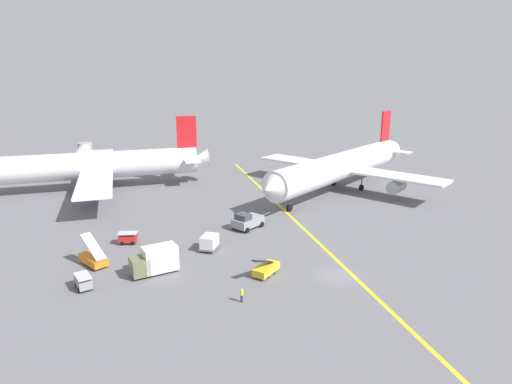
{
  "coord_description": "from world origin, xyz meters",
  "views": [
    {
      "loc": [
        -26.6,
        -43.64,
        24.82
      ],
      "look_at": [
        -0.89,
        27.02,
        4.0
      ],
      "focal_mm": 30.65,
      "sensor_mm": 36.0,
      "label": 1
    }
  ],
  "objects_px": {
    "gse_stair_truck_yellow": "(93,258)",
    "gse_belt_loader_portside": "(266,269)",
    "gse_catering_truck_tall": "(155,260)",
    "pushback_tug": "(247,221)",
    "gse_baggage_cart_trailing": "(128,238)",
    "airliner_being_pushed": "(342,166)",
    "gse_baggage_cart_near_cluster": "(83,282)",
    "ground_crew_wing_walker_right": "(242,295)",
    "airliner_at_gate_left": "(87,166)",
    "gse_container_dolly_flat": "(209,242)",
    "jet_bridge": "(82,154)"
  },
  "relations": [
    {
      "from": "airliner_at_gate_left",
      "to": "pushback_tug",
      "type": "relative_size",
      "value": 6.67
    },
    {
      "from": "gse_baggage_cart_near_cluster",
      "to": "gse_baggage_cart_trailing",
      "type": "height_order",
      "value": "same"
    },
    {
      "from": "gse_baggage_cart_trailing",
      "to": "jet_bridge",
      "type": "height_order",
      "value": "jet_bridge"
    },
    {
      "from": "pushback_tug",
      "to": "gse_stair_truck_yellow",
      "type": "bearing_deg",
      "value": -164.83
    },
    {
      "from": "airliner_being_pushed",
      "to": "pushback_tug",
      "type": "bearing_deg",
      "value": -150.06
    },
    {
      "from": "gse_belt_loader_portside",
      "to": "ground_crew_wing_walker_right",
      "type": "bearing_deg",
      "value": -132.78
    },
    {
      "from": "gse_catering_truck_tall",
      "to": "gse_container_dolly_flat",
      "type": "bearing_deg",
      "value": 31.11
    },
    {
      "from": "gse_container_dolly_flat",
      "to": "gse_catering_truck_tall",
      "type": "xyz_separation_m",
      "value": [
        -8.34,
        -5.03,
        0.58
      ]
    },
    {
      "from": "airliner_being_pushed",
      "to": "gse_stair_truck_yellow",
      "type": "height_order",
      "value": "airliner_being_pushed"
    },
    {
      "from": "gse_container_dolly_flat",
      "to": "jet_bridge",
      "type": "relative_size",
      "value": 0.17
    },
    {
      "from": "gse_container_dolly_flat",
      "to": "gse_baggage_cart_near_cluster",
      "type": "relative_size",
      "value": 1.28
    },
    {
      "from": "gse_stair_truck_yellow",
      "to": "gse_catering_truck_tall",
      "type": "bearing_deg",
      "value": -35.3
    },
    {
      "from": "airliner_being_pushed",
      "to": "gse_baggage_cart_near_cluster",
      "type": "xyz_separation_m",
      "value": [
        -51.34,
        -28.15,
        -4.49
      ]
    },
    {
      "from": "gse_belt_loader_portside",
      "to": "ground_crew_wing_walker_right",
      "type": "distance_m",
      "value": 7.35
    },
    {
      "from": "gse_catering_truck_tall",
      "to": "gse_baggage_cart_near_cluster",
      "type": "relative_size",
      "value": 2.03
    },
    {
      "from": "gse_stair_truck_yellow",
      "to": "gse_belt_loader_portside",
      "type": "distance_m",
      "value": 22.94
    },
    {
      "from": "gse_catering_truck_tall",
      "to": "gse_baggage_cart_near_cluster",
      "type": "xyz_separation_m",
      "value": [
        -8.53,
        -1.26,
        -0.9
      ]
    },
    {
      "from": "gse_stair_truck_yellow",
      "to": "gse_baggage_cart_trailing",
      "type": "bearing_deg",
      "value": 52.12
    },
    {
      "from": "airliner_being_pushed",
      "to": "gse_baggage_cart_trailing",
      "type": "height_order",
      "value": "airliner_being_pushed"
    },
    {
      "from": "gse_stair_truck_yellow",
      "to": "ground_crew_wing_walker_right",
      "type": "xyz_separation_m",
      "value": [
        15.44,
        -15.82,
        -0.16
      ]
    },
    {
      "from": "gse_container_dolly_flat",
      "to": "gse_catering_truck_tall",
      "type": "height_order",
      "value": "gse_catering_truck_tall"
    },
    {
      "from": "gse_container_dolly_flat",
      "to": "gse_belt_loader_portside",
      "type": "distance_m",
      "value": 11.29
    },
    {
      "from": "gse_belt_loader_portside",
      "to": "pushback_tug",
      "type": "bearing_deg",
      "value": 78.99
    },
    {
      "from": "jet_bridge",
      "to": "pushback_tug",
      "type": "bearing_deg",
      "value": -65.35
    },
    {
      "from": "pushback_tug",
      "to": "gse_baggage_cart_trailing",
      "type": "height_order",
      "value": "pushback_tug"
    },
    {
      "from": "pushback_tug",
      "to": "gse_catering_truck_tall",
      "type": "height_order",
      "value": "gse_catering_truck_tall"
    },
    {
      "from": "pushback_tug",
      "to": "gse_stair_truck_yellow",
      "type": "relative_size",
      "value": 1.62
    },
    {
      "from": "ground_crew_wing_walker_right",
      "to": "gse_baggage_cart_near_cluster",
      "type": "bearing_deg",
      "value": 150.61
    },
    {
      "from": "gse_catering_truck_tall",
      "to": "gse_stair_truck_yellow",
      "type": "relative_size",
      "value": 1.25
    },
    {
      "from": "ground_crew_wing_walker_right",
      "to": "jet_bridge",
      "type": "distance_m",
      "value": 81.04
    },
    {
      "from": "ground_crew_wing_walker_right",
      "to": "airliner_at_gate_left",
      "type": "bearing_deg",
      "value": 105.84
    },
    {
      "from": "gse_catering_truck_tall",
      "to": "gse_stair_truck_yellow",
      "type": "bearing_deg",
      "value": 144.7
    },
    {
      "from": "pushback_tug",
      "to": "gse_baggage_cart_trailing",
      "type": "relative_size",
      "value": 2.6
    },
    {
      "from": "jet_bridge",
      "to": "ground_crew_wing_walker_right",
      "type": "bearing_deg",
      "value": -77.32
    },
    {
      "from": "gse_baggage_cart_near_cluster",
      "to": "ground_crew_wing_walker_right",
      "type": "relative_size",
      "value": 1.82
    },
    {
      "from": "gse_baggage_cart_near_cluster",
      "to": "jet_bridge",
      "type": "distance_m",
      "value": 69.74
    },
    {
      "from": "gse_container_dolly_flat",
      "to": "jet_bridge",
      "type": "height_order",
      "value": "jet_bridge"
    },
    {
      "from": "airliner_being_pushed",
      "to": "gse_container_dolly_flat",
      "type": "relative_size",
      "value": 12.1
    },
    {
      "from": "gse_stair_truck_yellow",
      "to": "gse_baggage_cart_trailing",
      "type": "relative_size",
      "value": 1.61
    },
    {
      "from": "gse_stair_truck_yellow",
      "to": "gse_baggage_cart_trailing",
      "type": "height_order",
      "value": "gse_stair_truck_yellow"
    },
    {
      "from": "gse_baggage_cart_trailing",
      "to": "gse_catering_truck_tall",
      "type": "bearing_deg",
      "value": -77.68
    },
    {
      "from": "gse_stair_truck_yellow",
      "to": "gse_belt_loader_portside",
      "type": "bearing_deg",
      "value": -27.04
    },
    {
      "from": "airliner_at_gate_left",
      "to": "pushback_tug",
      "type": "bearing_deg",
      "value": -54.82
    },
    {
      "from": "gse_catering_truck_tall",
      "to": "gse_baggage_cart_trailing",
      "type": "relative_size",
      "value": 2.01
    },
    {
      "from": "ground_crew_wing_walker_right",
      "to": "jet_bridge",
      "type": "height_order",
      "value": "jet_bridge"
    },
    {
      "from": "gse_catering_truck_tall",
      "to": "gse_baggage_cart_near_cluster",
      "type": "bearing_deg",
      "value": -171.59
    },
    {
      "from": "airliner_at_gate_left",
      "to": "gse_catering_truck_tall",
      "type": "xyz_separation_m",
      "value": [
        8.06,
        -46.26,
        -3.42
      ]
    },
    {
      "from": "airliner_at_gate_left",
      "to": "gse_container_dolly_flat",
      "type": "height_order",
      "value": "airliner_at_gate_left"
    },
    {
      "from": "gse_stair_truck_yellow",
      "to": "gse_baggage_cart_trailing",
      "type": "distance_m",
      "value": 7.92
    },
    {
      "from": "airliner_at_gate_left",
      "to": "gse_belt_loader_portside",
      "type": "height_order",
      "value": "airliner_at_gate_left"
    }
  ]
}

